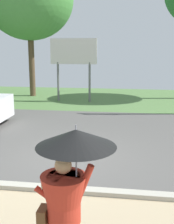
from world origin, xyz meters
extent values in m
cube|color=#565451|center=(0.00, 2.00, -0.05)|extent=(40.00, 8.00, 0.10)
cube|color=#547A43|center=(0.00, 10.00, -0.05)|extent=(40.00, 8.00, 0.10)
cube|color=#B2AD9E|center=(0.00, -2.00, 0.05)|extent=(40.00, 0.24, 0.10)
cylinder|color=#B22D1E|center=(0.92, -4.28, 1.12)|extent=(0.44, 0.44, 0.65)
sphere|color=tan|center=(0.92, -4.28, 1.59)|extent=(0.22, 0.22, 0.22)
cylinder|color=#B22D1E|center=(1.20, -4.28, 1.40)|extent=(0.24, 0.09, 0.45)
cylinder|color=#B22D1E|center=(0.66, -4.26, 1.16)|extent=(0.29, 0.08, 0.24)
cylinder|color=gray|center=(1.09, -4.28, 1.62)|extent=(0.02, 0.02, 0.75)
cone|color=black|center=(1.09, -4.28, 1.96)|extent=(1.01, 1.01, 0.22)
cylinder|color=gray|center=(1.09, -4.28, 2.08)|extent=(0.02, 0.02, 0.10)
cube|color=beige|center=(0.62, -4.23, 1.25)|extent=(0.02, 0.11, 0.16)
cube|color=brown|center=(0.65, -4.33, 0.85)|extent=(0.12, 0.24, 0.30)
cylinder|color=slate|center=(-2.29, 8.58, 1.10)|extent=(0.12, 0.12, 2.20)
cylinder|color=slate|center=(-0.49, 8.58, 1.10)|extent=(0.12, 0.12, 2.20)
cube|color=silver|center=(-1.39, 8.58, 2.80)|extent=(2.60, 0.10, 1.40)
cylinder|color=brown|center=(-4.34, 10.11, 2.06)|extent=(0.36, 0.36, 4.13)
camera|label=1|loc=(1.72, -7.69, 3.06)|focal=47.18mm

